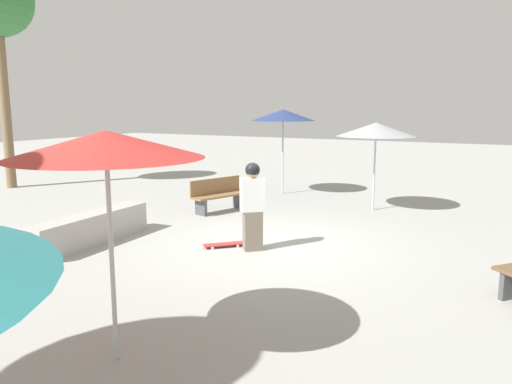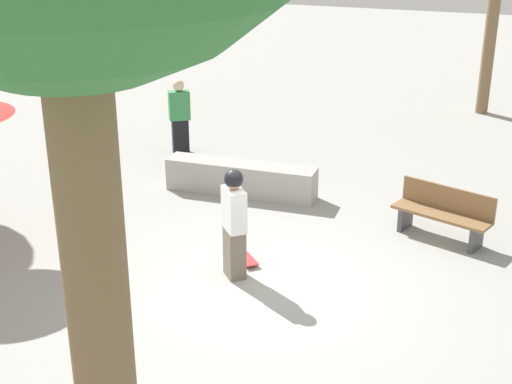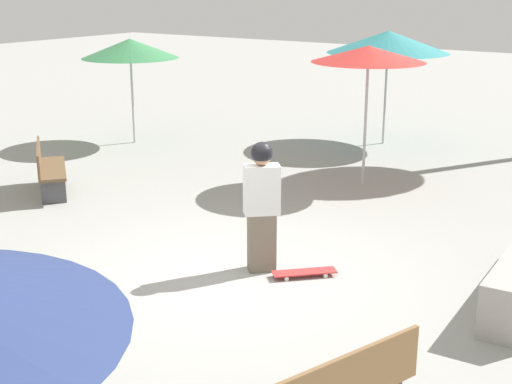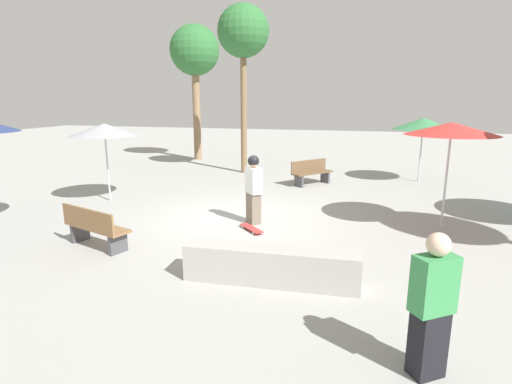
{
  "view_description": "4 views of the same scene",
  "coord_description": "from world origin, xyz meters",
  "px_view_note": "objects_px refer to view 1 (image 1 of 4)",
  "views": [
    {
      "loc": [
        8.51,
        4.18,
        2.69
      ],
      "look_at": [
        0.73,
        0.03,
        1.16
      ],
      "focal_mm": 35.0,
      "sensor_mm": 36.0,
      "label": 1
    },
    {
      "loc": [
        -3.09,
        8.36,
        5.04
      ],
      "look_at": [
        0.2,
        -0.23,
        1.34
      ],
      "focal_mm": 50.0,
      "sensor_mm": 36.0,
      "label": 2
    },
    {
      "loc": [
        -6.49,
        -4.8,
        3.55
      ],
      "look_at": [
        0.48,
        -0.09,
        1.02
      ],
      "focal_mm": 50.0,
      "sensor_mm": 36.0,
      "label": 3
    },
    {
      "loc": [
        2.97,
        -9.09,
        2.94
      ],
      "look_at": [
        0.47,
        0.2,
        0.69
      ],
      "focal_mm": 28.0,
      "sensor_mm": 36.0,
      "label": 4
    }
  ],
  "objects_px": {
    "skateboard": "(224,244)",
    "concrete_ledge": "(90,229)",
    "shade_umbrella_navy": "(283,115)",
    "skater_main": "(253,203)",
    "bench_far": "(219,195)",
    "shade_umbrella_red": "(106,145)",
    "shade_umbrella_grey": "(376,130)"
  },
  "relations": [
    {
      "from": "skateboard",
      "to": "concrete_ledge",
      "type": "xyz_separation_m",
      "value": [
        1.02,
        -2.46,
        0.24
      ]
    },
    {
      "from": "shade_umbrella_navy",
      "to": "skater_main",
      "type": "bearing_deg",
      "value": 19.87
    },
    {
      "from": "skater_main",
      "to": "bench_far",
      "type": "distance_m",
      "value": 3.61
    },
    {
      "from": "shade_umbrella_navy",
      "to": "shade_umbrella_red",
      "type": "bearing_deg",
      "value": 15.32
    },
    {
      "from": "shade_umbrella_navy",
      "to": "shade_umbrella_grey",
      "type": "xyz_separation_m",
      "value": [
        1.11,
        3.13,
        -0.31
      ]
    },
    {
      "from": "shade_umbrella_navy",
      "to": "bench_far",
      "type": "bearing_deg",
      "value": -5.69
    },
    {
      "from": "skateboard",
      "to": "shade_umbrella_grey",
      "type": "relative_size",
      "value": 0.31
    },
    {
      "from": "shade_umbrella_navy",
      "to": "shade_umbrella_grey",
      "type": "distance_m",
      "value": 3.33
    },
    {
      "from": "shade_umbrella_navy",
      "to": "shade_umbrella_red",
      "type": "xyz_separation_m",
      "value": [
        10.12,
        2.77,
        -0.1
      ]
    },
    {
      "from": "bench_far",
      "to": "skateboard",
      "type": "bearing_deg",
      "value": 52.7
    },
    {
      "from": "concrete_ledge",
      "to": "shade_umbrella_red",
      "type": "distance_m",
      "value": 5.28
    },
    {
      "from": "shade_umbrella_red",
      "to": "concrete_ledge",
      "type": "bearing_deg",
      "value": -130.73
    },
    {
      "from": "shade_umbrella_red",
      "to": "shade_umbrella_grey",
      "type": "distance_m",
      "value": 9.02
    },
    {
      "from": "skater_main",
      "to": "bench_far",
      "type": "xyz_separation_m",
      "value": [
        -2.64,
        -2.41,
        -0.47
      ]
    },
    {
      "from": "concrete_ledge",
      "to": "bench_far",
      "type": "relative_size",
      "value": 1.73
    },
    {
      "from": "skateboard",
      "to": "shade_umbrella_navy",
      "type": "xyz_separation_m",
      "value": [
        -5.91,
        -1.53,
        2.34
      ]
    },
    {
      "from": "skater_main",
      "to": "shade_umbrella_navy",
      "type": "relative_size",
      "value": 0.64
    },
    {
      "from": "shade_umbrella_grey",
      "to": "bench_far",
      "type": "bearing_deg",
      "value": -59.19
    },
    {
      "from": "skateboard",
      "to": "shade_umbrella_grey",
      "type": "height_order",
      "value": "shade_umbrella_grey"
    },
    {
      "from": "concrete_ledge",
      "to": "bench_far",
      "type": "height_order",
      "value": "bench_far"
    },
    {
      "from": "skateboard",
      "to": "bench_far",
      "type": "height_order",
      "value": "bench_far"
    },
    {
      "from": "skater_main",
      "to": "shade_umbrella_grey",
      "type": "distance_m",
      "value": 4.95
    },
    {
      "from": "skater_main",
      "to": "shade_umbrella_red",
      "type": "distance_m",
      "value": 4.59
    },
    {
      "from": "shade_umbrella_navy",
      "to": "shade_umbrella_red",
      "type": "distance_m",
      "value": 10.49
    },
    {
      "from": "concrete_ledge",
      "to": "bench_far",
      "type": "xyz_separation_m",
      "value": [
        -3.77,
        0.61,
        0.12
      ]
    },
    {
      "from": "shade_umbrella_grey",
      "to": "skater_main",
      "type": "bearing_deg",
      "value": -12.36
    },
    {
      "from": "skateboard",
      "to": "shade_umbrella_red",
      "type": "xyz_separation_m",
      "value": [
        4.21,
        1.24,
        2.25
      ]
    },
    {
      "from": "skater_main",
      "to": "shade_umbrella_red",
      "type": "relative_size",
      "value": 0.68
    },
    {
      "from": "skater_main",
      "to": "concrete_ledge",
      "type": "height_order",
      "value": "skater_main"
    },
    {
      "from": "bench_far",
      "to": "shade_umbrella_red",
      "type": "distance_m",
      "value": 7.84
    },
    {
      "from": "shade_umbrella_navy",
      "to": "shade_umbrella_grey",
      "type": "relative_size",
      "value": 1.14
    },
    {
      "from": "skater_main",
      "to": "shade_umbrella_red",
      "type": "bearing_deg",
      "value": 56.92
    }
  ]
}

